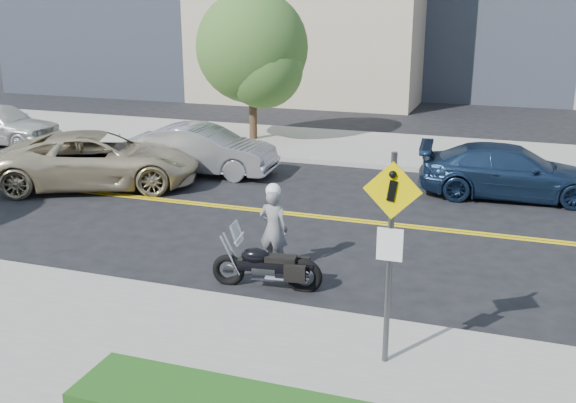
% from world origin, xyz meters
% --- Properties ---
extents(ground_plane, '(120.00, 120.00, 0.00)m').
position_xyz_m(ground_plane, '(0.00, 0.00, 0.00)').
color(ground_plane, black).
rests_on(ground_plane, ground).
extents(sidewalk_near, '(60.00, 5.00, 0.15)m').
position_xyz_m(sidewalk_near, '(0.00, -7.50, 0.07)').
color(sidewalk_near, '#9E9B91').
rests_on(sidewalk_near, ground_plane).
extents(sidewalk_far, '(60.00, 5.00, 0.15)m').
position_xyz_m(sidewalk_far, '(0.00, 7.50, 0.07)').
color(sidewalk_far, '#9E9B91').
rests_on(sidewalk_far, ground_plane).
extents(pedestrian_sign, '(0.78, 0.08, 3.00)m').
position_xyz_m(pedestrian_sign, '(4.20, -6.31, 1.96)').
color(pedestrian_sign, '#4C4C51').
rests_on(pedestrian_sign, sidewalk_near).
extents(motorcyclist, '(0.62, 0.43, 1.71)m').
position_xyz_m(motorcyclist, '(1.44, -3.32, 0.85)').
color(motorcyclist, silver).
rests_on(motorcyclist, ground).
extents(motorcycle, '(2.01, 0.83, 1.19)m').
position_xyz_m(motorcycle, '(1.64, -4.21, 0.60)').
color(motorcycle, black).
rests_on(motorcycle, ground).
extents(suv, '(5.99, 4.49, 1.51)m').
position_xyz_m(suv, '(-5.12, 0.60, 0.76)').
color(suv, '#BBAC89').
rests_on(suv, ground).
extents(parked_car_silver, '(4.44, 1.76, 1.44)m').
position_xyz_m(parked_car_silver, '(-3.06, 2.80, 0.72)').
color(parked_car_silver, gray).
rests_on(parked_car_silver, ground).
extents(parked_car_blue, '(4.84, 2.32, 1.36)m').
position_xyz_m(parked_car_blue, '(5.58, 3.23, 0.68)').
color(parked_car_blue, '#182C4A').
rests_on(parked_car_blue, ground).
extents(tree_far_a, '(3.88, 3.88, 5.30)m').
position_xyz_m(tree_far_a, '(-3.30, 7.40, 3.36)').
color(tree_far_a, '#382619').
rests_on(tree_far_a, ground).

